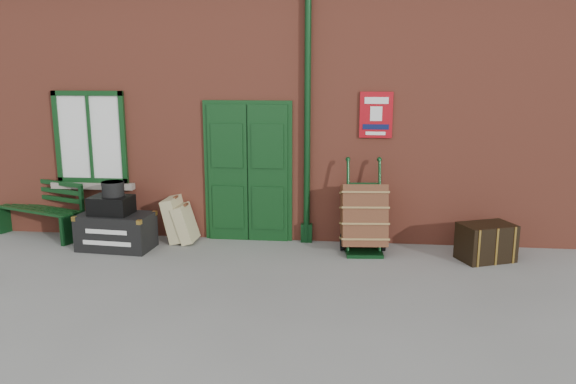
# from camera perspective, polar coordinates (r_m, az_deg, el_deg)

# --- Properties ---
(ground) EXTENTS (80.00, 80.00, 0.00)m
(ground) POSITION_cam_1_polar(r_m,az_deg,el_deg) (7.85, -3.71, -8.00)
(ground) COLOR gray
(ground) RESTS_ON ground
(station_building) EXTENTS (10.30, 4.30, 4.36)m
(station_building) POSITION_cam_1_polar(r_m,az_deg,el_deg) (10.84, -0.66, 9.31)
(station_building) COLOR #9C4732
(station_building) RESTS_ON ground
(bench) EXTENTS (1.63, 0.99, 0.96)m
(bench) POSITION_cam_1_polar(r_m,az_deg,el_deg) (10.20, -23.66, -1.43)
(bench) COLOR #0E3514
(bench) RESTS_ON ground
(houdini_trunk) EXTENTS (1.16, 0.70, 0.56)m
(houdini_trunk) POSITION_cam_1_polar(r_m,az_deg,el_deg) (9.10, -17.05, -3.84)
(houdini_trunk) COLOR black
(houdini_trunk) RESTS_ON ground
(strongbox) EXTENTS (0.64, 0.49, 0.28)m
(strongbox) POSITION_cam_1_polar(r_m,az_deg,el_deg) (9.02, -17.51, -1.28)
(strongbox) COLOR black
(strongbox) RESTS_ON houdini_trunk
(hatbox) EXTENTS (0.36, 0.36, 0.22)m
(hatbox) POSITION_cam_1_polar(r_m,az_deg,el_deg) (8.98, -17.36, 0.31)
(hatbox) COLOR black
(hatbox) RESTS_ON strongbox
(suitcase_back) EXTENTS (0.36, 0.52, 0.73)m
(suitcase_back) POSITION_cam_1_polar(r_m,az_deg,el_deg) (9.24, -11.36, -2.72)
(suitcase_back) COLOR tan
(suitcase_back) RESTS_ON ground
(suitcase_front) EXTENTS (0.37, 0.47, 0.63)m
(suitcase_front) POSITION_cam_1_polar(r_m,az_deg,el_deg) (9.15, -10.37, -3.16)
(suitcase_front) COLOR tan
(suitcase_front) RESTS_ON ground
(porter_trolley) EXTENTS (0.73, 0.78, 1.40)m
(porter_trolley) POSITION_cam_1_polar(r_m,az_deg,el_deg) (8.58, 7.70, -2.55)
(porter_trolley) COLOR black
(porter_trolley) RESTS_ON ground
(dark_trunk) EXTENTS (0.88, 0.74, 0.54)m
(dark_trunk) POSITION_cam_1_polar(r_m,az_deg,el_deg) (8.69, 19.48, -4.82)
(dark_trunk) COLOR black
(dark_trunk) RESTS_ON ground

